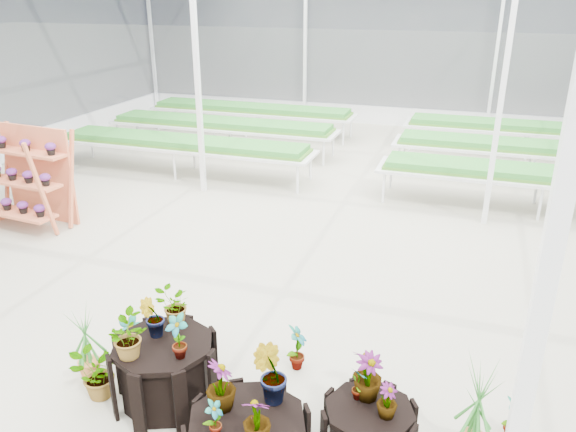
% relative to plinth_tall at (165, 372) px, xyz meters
% --- Properties ---
extents(ground_plane, '(24.00, 24.00, 0.00)m').
position_rel_plinth_tall_xyz_m(ground_plane, '(0.26, 2.43, -0.38)').
color(ground_plane, gray).
rests_on(ground_plane, ground).
extents(greenhouse_shell, '(18.00, 24.00, 4.50)m').
position_rel_plinth_tall_xyz_m(greenhouse_shell, '(0.26, 2.43, 1.87)').
color(greenhouse_shell, white).
rests_on(greenhouse_shell, ground).
extents(steel_frame, '(18.00, 24.00, 4.50)m').
position_rel_plinth_tall_xyz_m(steel_frame, '(0.26, 2.43, 1.87)').
color(steel_frame, silver).
rests_on(steel_frame, ground).
extents(nursery_benches, '(16.00, 7.00, 0.84)m').
position_rel_plinth_tall_xyz_m(nursery_benches, '(0.26, 9.63, 0.04)').
color(nursery_benches, silver).
rests_on(nursery_benches, ground).
extents(plinth_tall, '(1.13, 1.13, 0.76)m').
position_rel_plinth_tall_xyz_m(plinth_tall, '(0.00, 0.00, 0.00)').
color(plinth_tall, black).
rests_on(plinth_tall, ground).
extents(plinth_low, '(1.14, 1.14, 0.41)m').
position_rel_plinth_tall_xyz_m(plinth_low, '(2.20, 0.10, -0.17)').
color(plinth_low, black).
rests_on(plinth_low, ground).
extents(shelf_rack, '(1.83, 1.08, 1.85)m').
position_rel_plinth_tall_xyz_m(shelf_rack, '(-5.00, 3.58, 0.55)').
color(shelf_rack, '#C6613D').
rests_on(shelf_rack, ground).
extents(nursery_plants, '(4.95, 2.96, 1.25)m').
position_rel_plinth_tall_xyz_m(nursery_plants, '(0.87, -0.01, 0.12)').
color(nursery_plants, '#2D762C').
rests_on(nursery_plants, ground).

